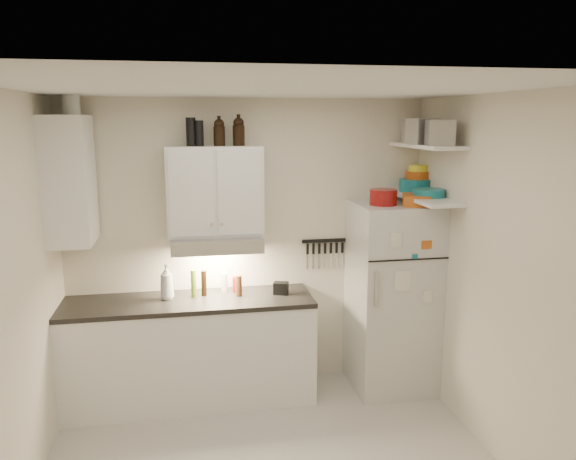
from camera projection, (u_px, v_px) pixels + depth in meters
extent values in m
cube|color=white|center=(274.00, 87.00, 3.35)|extent=(3.20, 3.00, 0.02)
cube|color=beige|center=(248.00, 245.00, 5.07)|extent=(3.20, 0.02, 2.60)
cube|color=beige|center=(7.00, 311.00, 3.32)|extent=(0.02, 3.00, 2.60)
cube|color=beige|center=(504.00, 283.00, 3.90)|extent=(0.02, 3.00, 2.60)
cube|color=white|center=(191.00, 353.00, 4.83)|extent=(2.10, 0.60, 0.88)
cube|color=black|center=(189.00, 302.00, 4.75)|extent=(2.10, 0.62, 0.04)
cube|color=white|center=(215.00, 191.00, 4.74)|extent=(0.80, 0.33, 0.75)
cube|color=white|center=(69.00, 180.00, 4.38)|extent=(0.33, 0.55, 1.00)
cube|color=silver|center=(216.00, 242.00, 4.76)|extent=(0.76, 0.46, 0.12)
cube|color=silver|center=(392.00, 297.00, 5.04)|extent=(0.70, 0.68, 1.70)
cube|color=white|center=(426.00, 146.00, 4.68)|extent=(0.30, 0.95, 0.03)
cube|color=white|center=(424.00, 198.00, 4.77)|extent=(0.30, 0.95, 0.03)
cube|color=black|center=(324.00, 241.00, 5.16)|extent=(0.42, 0.02, 0.03)
cylinder|color=maroon|center=(383.00, 197.00, 4.77)|extent=(0.26, 0.26, 0.13)
cube|color=#BF5617|center=(416.00, 200.00, 4.74)|extent=(0.31, 0.34, 0.09)
cylinder|color=silver|center=(407.00, 199.00, 4.81)|extent=(0.06, 0.06, 0.09)
cylinder|color=silver|center=(417.00, 131.00, 4.95)|extent=(0.36, 0.36, 0.20)
cube|color=#AAAAAD|center=(422.00, 131.00, 4.60)|extent=(0.24, 0.22, 0.21)
cube|color=#AAAAAD|center=(440.00, 133.00, 4.35)|extent=(0.24, 0.24, 0.20)
cylinder|color=#16717B|center=(415.00, 185.00, 5.06)|extent=(0.28, 0.28, 0.11)
cylinder|color=#BB4E11|center=(418.00, 175.00, 5.09)|extent=(0.23, 0.23, 0.07)
cylinder|color=yellow|center=(418.00, 168.00, 5.08)|extent=(0.18, 0.18, 0.06)
cylinder|color=#16717B|center=(429.00, 193.00, 4.72)|extent=(0.35, 0.35, 0.07)
cylinder|color=black|center=(199.00, 133.00, 4.61)|extent=(0.08, 0.08, 0.21)
cylinder|color=black|center=(191.00, 132.00, 4.61)|extent=(0.08, 0.08, 0.23)
cylinder|color=silver|center=(71.00, 103.00, 4.26)|extent=(0.14, 0.14, 0.18)
imported|color=white|center=(167.00, 280.00, 4.73)|extent=(0.16, 0.16, 0.34)
cylinder|color=#59341A|center=(239.00, 286.00, 4.82)|extent=(0.07, 0.07, 0.18)
cylinder|color=#52741D|center=(194.00, 284.00, 4.79)|extent=(0.06, 0.06, 0.24)
cylinder|color=black|center=(204.00, 283.00, 4.83)|extent=(0.06, 0.06, 0.22)
cylinder|color=silver|center=(224.00, 283.00, 4.93)|extent=(0.06, 0.06, 0.17)
cylinder|color=maroon|center=(236.00, 284.00, 4.95)|extent=(0.07, 0.07, 0.14)
cube|color=black|center=(281.00, 288.00, 4.88)|extent=(0.15, 0.13, 0.11)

